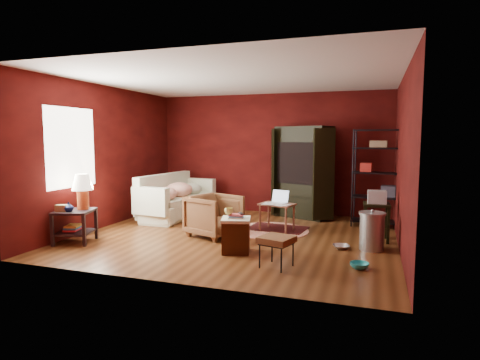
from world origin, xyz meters
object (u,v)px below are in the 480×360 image
Objects in this scene: sofa at (175,201)px; armchair at (214,214)px; tv_armoire at (303,170)px; side_table at (79,201)px; hamper at (236,234)px; laptop_desk at (277,206)px; wire_shelving at (378,174)px.

sofa is 1.95m from armchair.
tv_armoire reaches higher than armchair.
tv_armoire is (1.20, 2.29, 0.64)m from armchair.
tv_armoire is at bearing 46.25° from side_table.
hamper is (0.71, -0.85, -0.13)m from armchair.
sofa is 0.94× the size of tv_armoire.
laptop_desk reaches higher than sofa.
side_table reaches higher than hamper.
armchair is 1.07× the size of laptop_desk.
hamper is at bearing 5.10° from side_table.
side_table is 5.62m from wire_shelving.
sofa is 2.46× the size of laptop_desk.
armchair is at bearing 28.17° from side_table.
wire_shelving is (4.25, 0.50, 0.70)m from sofa.
laptop_desk is 0.40× the size of wire_shelving.
laptop_desk is at bearing 80.16° from hamper.
armchair is 1.33× the size of hamper.
armchair is at bearing -97.94° from tv_armoire.
sofa is 2.46m from side_table.
side_table is at bearing -114.02° from tv_armoire.
laptop_desk is 2.16m from wire_shelving.
hamper is 0.31× the size of tv_armoire.
laptop_desk is 1.66m from tv_armoire.
armchair is at bearing 130.00° from hamper.
hamper is 1.63m from laptop_desk.
sofa is 2.51m from laptop_desk.
armchair reaches higher than sofa.
wire_shelving reaches higher than armchair.
hamper is at bearing -135.10° from sofa.
hamper is 0.80× the size of laptop_desk.
sofa is at bearing 68.77° from armchair.
wire_shelving reaches higher than hamper.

